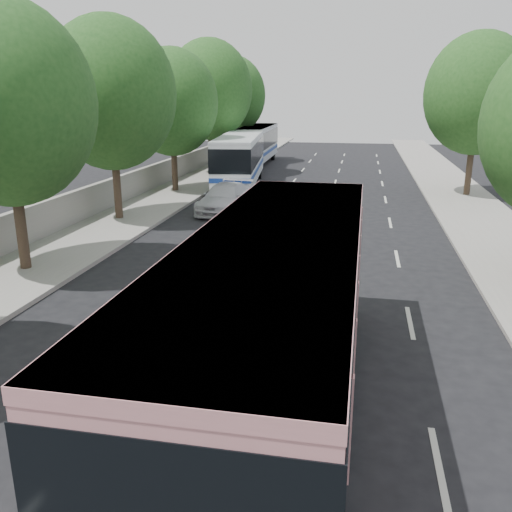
% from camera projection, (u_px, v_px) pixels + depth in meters
% --- Properties ---
extents(ground, '(120.00, 120.00, 0.00)m').
position_uv_depth(ground, '(222.00, 382.00, 11.56)').
color(ground, black).
rests_on(ground, ground).
extents(sidewalk_left, '(4.00, 90.00, 0.15)m').
position_uv_depth(sidewalk_left, '(166.00, 197.00, 31.88)').
color(sidewalk_left, '#9E998E').
rests_on(sidewalk_left, ground).
extents(sidewalk_right, '(4.00, 90.00, 0.12)m').
position_uv_depth(sidewalk_right, '(470.00, 208.00, 28.82)').
color(sidewalk_right, '#9E998E').
rests_on(sidewalk_right, ground).
extents(low_wall, '(0.30, 90.00, 1.50)m').
position_uv_depth(low_wall, '(136.00, 182.00, 31.97)').
color(low_wall, '#9E998E').
rests_on(low_wall, sidewalk_left).
extents(tree_left_b, '(5.70, 5.70, 8.88)m').
position_uv_depth(tree_left_b, '(5.00, 97.00, 17.00)').
color(tree_left_b, '#38281E').
rests_on(tree_left_b, ground).
extents(tree_left_c, '(6.00, 6.00, 9.35)m').
position_uv_depth(tree_left_c, '(111.00, 89.00, 24.47)').
color(tree_left_c, '#38281E').
rests_on(tree_left_c, ground).
extents(tree_left_d, '(5.52, 5.52, 8.60)m').
position_uv_depth(tree_left_d, '(173.00, 99.00, 32.12)').
color(tree_left_d, '#38281E').
rests_on(tree_left_d, ground).
extents(tree_left_e, '(6.30, 6.30, 9.82)m').
position_uv_depth(tree_left_e, '(210.00, 86.00, 39.40)').
color(tree_left_e, '#38281E').
rests_on(tree_left_e, ground).
extents(tree_left_f, '(5.88, 5.88, 9.16)m').
position_uv_depth(tree_left_f, '(233.00, 93.00, 47.08)').
color(tree_left_f, '#38281E').
rests_on(tree_left_f, ground).
extents(tree_right_far, '(6.00, 6.00, 9.35)m').
position_uv_depth(tree_right_far, '(480.00, 90.00, 30.68)').
color(tree_right_far, '#38281E').
rests_on(tree_right_far, ground).
extents(pink_bus, '(2.93, 11.26, 3.59)m').
position_uv_depth(pink_bus, '(277.00, 304.00, 9.85)').
color(pink_bus, '#CF8588').
rests_on(pink_bus, ground).
extents(pink_taxi, '(2.38, 4.66, 1.52)m').
position_uv_depth(pink_taxi, '(274.00, 236.00, 20.44)').
color(pink_taxi, '#FF1688').
rests_on(pink_taxi, ground).
extents(white_pickup, '(2.37, 5.05, 1.43)m').
position_uv_depth(white_pickup, '(225.00, 198.00, 28.10)').
color(white_pickup, silver).
rests_on(white_pickup, ground).
extents(tour_coach_front, '(3.66, 11.35, 3.33)m').
position_uv_depth(tour_coach_front, '(240.00, 156.00, 35.50)').
color(tour_coach_front, white).
rests_on(tour_coach_front, ground).
extents(tour_coach_rear, '(2.62, 10.89, 3.24)m').
position_uv_depth(tour_coach_rear, '(256.00, 142.00, 46.79)').
color(tour_coach_rear, silver).
rests_on(tour_coach_rear, ground).
extents(taxi_roof_sign, '(0.57, 0.25, 0.18)m').
position_uv_depth(taxi_roof_sign, '(274.00, 214.00, 20.20)').
color(taxi_roof_sign, silver).
rests_on(taxi_roof_sign, pink_taxi).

